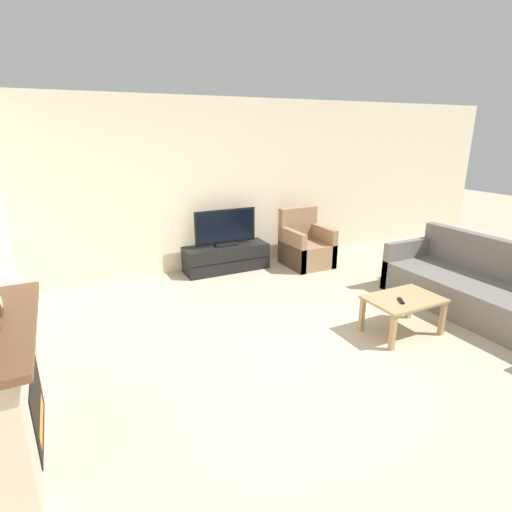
# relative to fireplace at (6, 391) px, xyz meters

# --- Properties ---
(ground_plane) EXTENTS (24.00, 24.00, 0.00)m
(ground_plane) POSITION_rel_fireplace_xyz_m (2.79, 0.28, -0.52)
(ground_plane) COLOR tan
(wall_back) EXTENTS (12.00, 0.06, 2.70)m
(wall_back) POSITION_rel_fireplace_xyz_m (2.79, 3.29, 0.83)
(wall_back) COLOR beige
(wall_back) RESTS_ON ground
(fireplace) EXTENTS (0.45, 1.46, 1.02)m
(fireplace) POSITION_rel_fireplace_xyz_m (0.00, 0.00, 0.00)
(fireplace) COLOR #B7A893
(fireplace) RESTS_ON ground
(tv_stand) EXTENTS (1.37, 0.48, 0.42)m
(tv_stand) POSITION_rel_fireplace_xyz_m (2.82, 2.98, -0.31)
(tv_stand) COLOR black
(tv_stand) RESTS_ON ground
(tv) EXTENTS (1.03, 0.18, 0.59)m
(tv) POSITION_rel_fireplace_xyz_m (2.82, 2.98, 0.18)
(tv) COLOR black
(tv) RESTS_ON tv_stand
(armchair) EXTENTS (0.70, 0.76, 0.95)m
(armchair) POSITION_rel_fireplace_xyz_m (4.13, 2.65, -0.22)
(armchair) COLOR #937051
(armchair) RESTS_ON ground
(coffee_table) EXTENTS (0.82, 0.56, 0.43)m
(coffee_table) POSITION_rel_fireplace_xyz_m (3.78, 0.12, -0.15)
(coffee_table) COLOR #A37F56
(coffee_table) RESTS_ON ground
(remote) EXTENTS (0.11, 0.15, 0.02)m
(remote) POSITION_rel_fireplace_xyz_m (3.67, 0.06, -0.08)
(remote) COLOR black
(remote) RESTS_ON coffee_table
(couch) EXTENTS (0.95, 2.50, 0.90)m
(couch) POSITION_rel_fireplace_xyz_m (5.06, -0.00, -0.23)
(couch) COLOR #66605B
(couch) RESTS_ON ground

